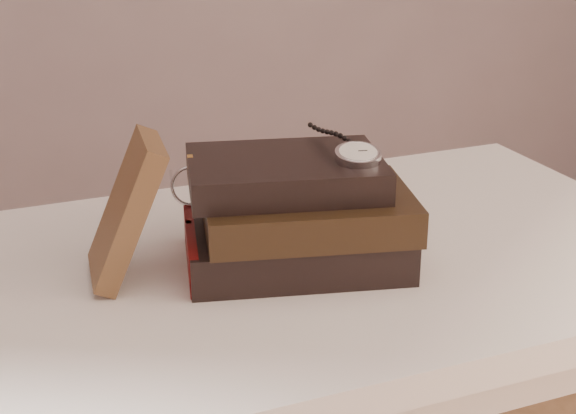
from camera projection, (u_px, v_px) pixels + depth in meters
name	position (u px, v px, depth m)	size (l,w,h in m)	color
table	(307.00, 316.00, 1.14)	(1.00, 0.60, 0.75)	white
book_stack	(297.00, 215.00, 1.06)	(0.30, 0.25, 0.13)	black
journal	(126.00, 210.00, 1.01)	(0.03, 0.11, 0.18)	#442B1A
pocket_watch	(356.00, 153.00, 1.03)	(0.07, 0.16, 0.02)	silver
eyeglasses	(213.00, 184.00, 1.12)	(0.14, 0.15, 0.05)	silver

